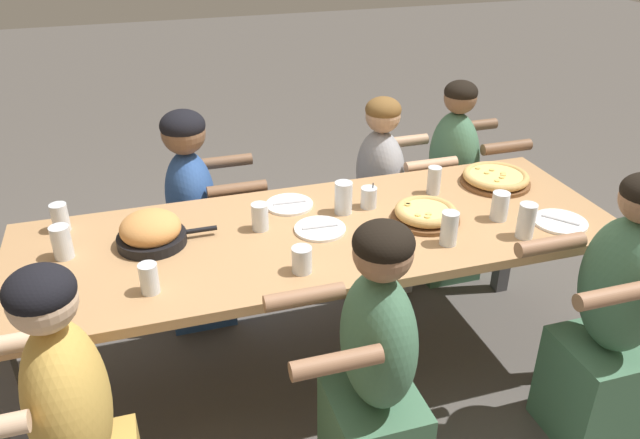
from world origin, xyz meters
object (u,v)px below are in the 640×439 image
object	(u,v)px
diner_near_right	(608,329)
diner_far_midright	(379,205)
pizza_board_main	(426,214)
drinking_glass_j	(343,200)
drinking_glass_f	(149,280)
empty_plate_c	(319,229)
cocktail_glass_blue	(369,198)
skillet_bowl	(151,231)
drinking_glass_d	(302,261)
drinking_glass_b	(60,219)
drinking_glass_e	(449,230)
drinking_glass_c	(62,242)
drinking_glass_g	(500,207)
drinking_glass_h	(434,182)
pizza_board_second	(496,178)
empty_plate_a	(289,204)
drinking_glass_a	(526,223)
diner_far_midleft	(194,226)
diner_far_right	(451,191)
empty_plate_b	(560,222)
diner_near_center	(375,383)
drinking_glass_i	(260,217)

from	to	relation	value
diner_near_right	diner_far_midright	world-z (taller)	diner_near_right
pizza_board_main	drinking_glass_j	xyz separation A→B (m)	(-0.31, 0.17, 0.03)
drinking_glass_f	empty_plate_c	bearing A→B (deg)	19.83
pizza_board_main	cocktail_glass_blue	size ratio (longest dim) A/B	2.50
skillet_bowl	drinking_glass_j	xyz separation A→B (m)	(0.81, 0.03, 0.00)
diner_near_right	drinking_glass_d	bearing A→B (deg)	71.30
skillet_bowl	drinking_glass_b	bearing A→B (deg)	147.43
drinking_glass_e	drinking_glass_f	world-z (taller)	drinking_glass_e
empty_plate_c	cocktail_glass_blue	size ratio (longest dim) A/B	1.84
drinking_glass_c	diner_near_right	size ratio (longest dim) A/B	0.11
drinking_glass_g	drinking_glass_h	size ratio (longest dim) A/B	0.95
pizza_board_second	empty_plate_a	distance (m)	1.00
skillet_bowl	drinking_glass_b	size ratio (longest dim) A/B	3.32
drinking_glass_a	drinking_glass_h	size ratio (longest dim) A/B	1.13
empty_plate_c	pizza_board_main	bearing A→B (deg)	-6.68
pizza_board_main	drinking_glass_g	distance (m)	0.32
diner_far_midleft	drinking_glass_b	bearing A→B (deg)	-58.65
skillet_bowl	diner_near_right	bearing A→B (deg)	-24.56
drinking_glass_b	diner_far_right	distance (m)	2.05
empty_plate_b	drinking_glass_g	distance (m)	0.26
pizza_board_second	drinking_glass_h	xyz separation A→B (m)	(-0.33, -0.00, 0.03)
drinking_glass_a	diner_near_center	bearing A→B (deg)	-155.24
pizza_board_second	diner_near_right	distance (m)	0.88
empty_plate_b	empty_plate_a	bearing A→B (deg)	154.88
drinking_glass_d	drinking_glass_f	distance (m)	0.55
skillet_bowl	drinking_glass_a	xyz separation A→B (m)	(1.45, -0.39, 0.01)
empty_plate_b	drinking_glass_g	bearing A→B (deg)	154.35
diner_far_right	diner_near_right	size ratio (longest dim) A/B	0.97
empty_plate_a	drinking_glass_a	xyz separation A→B (m)	(0.84, -0.55, 0.06)
drinking_glass_h	diner_near_center	xyz separation A→B (m)	(-0.61, -0.83, -0.31)
empty_plate_c	drinking_glass_d	size ratio (longest dim) A/B	2.14
empty_plate_b	drinking_glass_b	size ratio (longest dim) A/B	1.89
drinking_glass_a	drinking_glass_h	bearing A→B (deg)	109.97
drinking_glass_c	diner_far_midright	size ratio (longest dim) A/B	0.12
skillet_bowl	drinking_glass_h	distance (m)	1.28
pizza_board_second	drinking_glass_a	world-z (taller)	drinking_glass_a
pizza_board_second	skillet_bowl	distance (m)	1.61
drinking_glass_e	diner_far_midleft	bearing A→B (deg)	135.16
drinking_glass_f	diner_near_right	size ratio (longest dim) A/B	0.09
pizza_board_second	empty_plate_b	world-z (taller)	pizza_board_second
drinking_glass_j	diner_far_midleft	size ratio (longest dim) A/B	0.13
empty_plate_c	drinking_glass_c	distance (m)	1.00
drinking_glass_i	drinking_glass_e	bearing A→B (deg)	-26.10
drinking_glass_c	diner_near_right	xyz separation A→B (m)	(1.96, -0.74, -0.31)
diner_far_right	diner_near_center	bearing A→B (deg)	-36.67
pizza_board_main	drinking_glass_b	xyz separation A→B (m)	(-1.47, 0.36, 0.02)
drinking_glass_e	drinking_glass_i	distance (m)	0.77
empty_plate_c	drinking_glass_g	distance (m)	0.78
empty_plate_b	skillet_bowl	bearing A→B (deg)	168.66
cocktail_glass_blue	diner_near_center	xyz separation A→B (m)	(-0.27, -0.79, -0.29)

